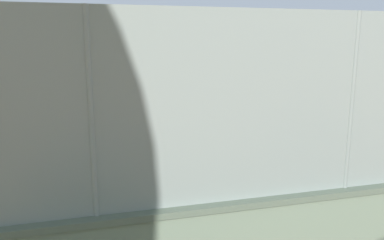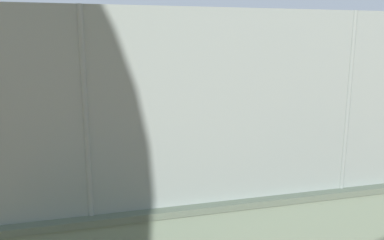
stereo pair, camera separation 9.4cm
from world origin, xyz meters
TOP-DOWN VIEW (x-y plane):
  - ground_plane at (0.00, 0.00)m, footprint 260.00×260.00m
  - player_near_wall_returning at (3.63, 4.32)m, footprint 0.79×1.29m
  - player_baseline_waiting at (-0.31, 3.31)m, footprint 1.25×0.73m
  - player_at_service_line at (5.78, -1.19)m, footprint 1.14×0.74m
  - sports_ball at (3.76, 6.57)m, footprint 0.11×0.11m

SIDE VIEW (x-z plane):
  - ground_plane at x=0.00m, z-range 0.00..0.00m
  - sports_ball at x=3.76m, z-range 0.00..0.11m
  - player_at_service_line at x=5.78m, z-range 0.12..1.59m
  - player_baseline_waiting at x=-0.31m, z-range 0.15..1.76m
  - player_near_wall_returning at x=3.63m, z-range 0.16..1.86m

